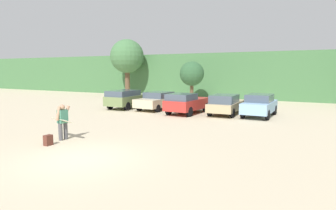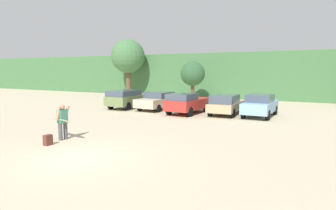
{
  "view_description": "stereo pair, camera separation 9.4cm",
  "coord_description": "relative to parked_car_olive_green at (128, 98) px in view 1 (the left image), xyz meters",
  "views": [
    {
      "loc": [
        7.66,
        -7.75,
        3.2
      ],
      "look_at": [
        0.13,
        6.64,
        1.3
      ],
      "focal_mm": 31.68,
      "sensor_mm": 36.0,
      "label": 1
    },
    {
      "loc": [
        7.75,
        -7.71,
        3.2
      ],
      "look_at": [
        0.13,
        6.64,
        1.3
      ],
      "focal_mm": 31.68,
      "sensor_mm": 36.0,
      "label": 2
    }
  ],
  "objects": [
    {
      "name": "ground_plane",
      "position": [
        7.03,
        -12.9,
        -0.84
      ],
      "size": [
        120.0,
        120.0,
        0.0
      ],
      "primitive_type": "plane",
      "color": "#C1B293"
    },
    {
      "name": "hillside_ridge",
      "position": [
        7.03,
        18.05,
        1.75
      ],
      "size": [
        108.0,
        12.0,
        5.19
      ],
      "primitive_type": "cube",
      "color": "#427042",
      "rests_on": "ground_plane"
    },
    {
      "name": "tree_center_right",
      "position": [
        -7.05,
        9.89,
        4.05
      ],
      "size": [
        4.16,
        4.16,
        7.02
      ],
      "color": "brown",
      "rests_on": "ground_plane"
    },
    {
      "name": "tree_left",
      "position": [
        2.29,
        8.51,
        1.98
      ],
      "size": [
        2.6,
        2.6,
        4.15
      ],
      "color": "brown",
      "rests_on": "ground_plane"
    },
    {
      "name": "parked_car_olive_green",
      "position": [
        0.0,
        0.0,
        0.0
      ],
      "size": [
        2.0,
        4.75,
        1.55
      ],
      "rotation": [
        0.0,
        0.0,
        1.6
      ],
      "color": "#6B7F4C",
      "rests_on": "ground_plane"
    },
    {
      "name": "parked_car_champagne",
      "position": [
        2.8,
        0.43,
        -0.1
      ],
      "size": [
        2.22,
        4.72,
        1.44
      ],
      "rotation": [
        0.0,
        0.0,
        1.5
      ],
      "color": "beige",
      "rests_on": "ground_plane"
    },
    {
      "name": "parked_car_red",
      "position": [
        5.81,
        -0.71,
        -0.03
      ],
      "size": [
        2.06,
        4.35,
        1.54
      ],
      "rotation": [
        0.0,
        0.0,
        1.52
      ],
      "color": "#B72D28",
      "rests_on": "ground_plane"
    },
    {
      "name": "parked_car_tan",
      "position": [
        8.52,
        0.21,
        -0.07
      ],
      "size": [
        1.91,
        4.55,
        1.47
      ],
      "rotation": [
        0.0,
        0.0,
        1.6
      ],
      "color": "tan",
      "rests_on": "ground_plane"
    },
    {
      "name": "parked_car_sky_blue",
      "position": [
        10.86,
        0.37,
        -0.02
      ],
      "size": [
        1.86,
        4.22,
        1.56
      ],
      "rotation": [
        0.0,
        0.0,
        1.55
      ],
      "color": "#84ADD1",
      "rests_on": "ground_plane"
    },
    {
      "name": "person_adult",
      "position": [
        4.16,
        -11.0,
        0.09
      ],
      "size": [
        0.34,
        0.8,
        1.65
      ],
      "rotation": [
        0.0,
        0.0,
        3.06
      ],
      "color": "#4C4C51",
      "rests_on": "ground_plane"
    },
    {
      "name": "surfboard_cream",
      "position": [
        4.02,
        -10.95,
        0.06
      ],
      "size": [
        1.93,
        0.94,
        0.25
      ],
      "rotation": [
        0.0,
        0.0,
        2.9
      ],
      "color": "beige"
    },
    {
      "name": "backpack_dropped",
      "position": [
        4.38,
        -12.03,
        -0.62
      ],
      "size": [
        0.24,
        0.34,
        0.45
      ],
      "color": "#592D23",
      "rests_on": "ground_plane"
    }
  ]
}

